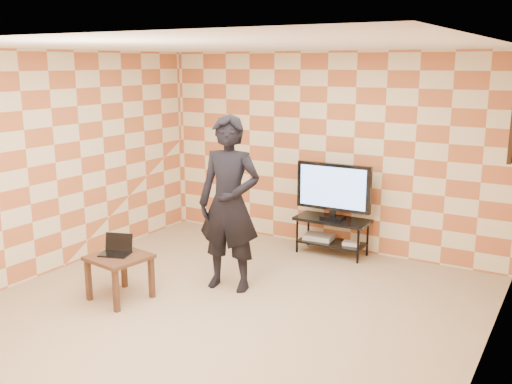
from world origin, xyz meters
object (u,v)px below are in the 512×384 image
Objects in this scene: tv_stand at (332,228)px; tv at (333,188)px; person at (229,204)px; side_table at (119,263)px.

tv_stand is 0.55m from tv.
tv is at bearing 61.79° from person.
tv_stand is at bearing 61.82° from person.
person is at bearing -108.08° from tv.
tv is (-0.00, -0.00, 0.55)m from tv_stand.
tv reaches higher than tv_stand.
side_table is at bearing -144.09° from person.
tv is 1.78m from person.
person is at bearing 46.04° from side_table.
person is at bearing -108.05° from tv_stand.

